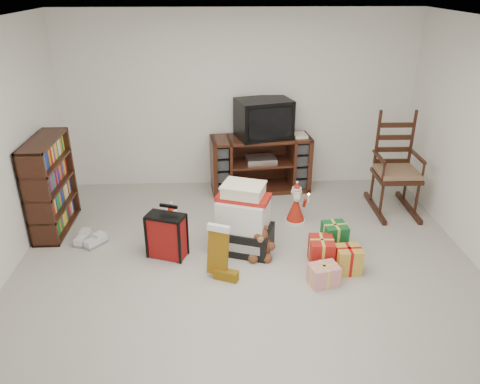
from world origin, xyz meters
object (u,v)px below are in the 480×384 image
rocking_chair (394,176)px  gift_cluster (331,256)px  santa_figurine (296,207)px  sneaker_pair (89,240)px  teddy_bear (260,243)px  gift_pile (243,222)px  tv_stand (260,164)px  bookshelf (51,187)px  mrs_claus_figurine (173,231)px  crt_television (264,119)px  red_suitcase (167,236)px

rocking_chair → gift_cluster: size_ratio=1.54×
santa_figurine → sneaker_pair: santa_figurine is taller
teddy_bear → gift_pile: bearing=134.5°
tv_stand → sneaker_pair: (-2.13, -1.45, -0.35)m
gift_pile → bookshelf: bearing=-175.6°
tv_stand → teddy_bear: 1.84m
mrs_claus_figurine → sneaker_pair: 1.02m
bookshelf → sneaker_pair: (0.49, -0.41, -0.51)m
teddy_bear → santa_figurine: santa_figurine is taller
crt_television → rocking_chair: bearing=-37.8°
teddy_bear → crt_television: 2.05m
rocking_chair → gift_pile: (-2.05, -0.98, -0.11)m
tv_stand → gift_pile: tv_stand is taller
sneaker_pair → crt_television: 2.81m
red_suitcase → gift_pile: bearing=27.7°
bookshelf → santa_figurine: (2.99, 0.02, -0.35)m
rocking_chair → sneaker_pair: (-3.85, -0.79, -0.42)m
bookshelf → red_suitcase: bookshelf is taller
tv_stand → bookshelf: bookshelf is taller
rocking_chair → mrs_claus_figurine: size_ratio=2.39×
teddy_bear → mrs_claus_figurine: 1.01m
sneaker_pair → tv_stand: bearing=57.5°
rocking_chair → gift_pile: 2.27m
tv_stand → gift_pile: size_ratio=1.82×
red_suitcase → mrs_claus_figurine: bearing=96.0°
rocking_chair → santa_figurine: size_ratio=2.45×
santa_figurine → crt_television: size_ratio=0.66×
rocking_chair → teddy_bear: rocking_chair is taller
red_suitcase → santa_figurine: (1.55, 0.74, -0.05)m
teddy_bear → santa_figurine: (0.52, 0.80, 0.04)m
sneaker_pair → crt_television: crt_television is taller
tv_stand → gift_pile: (-0.33, -1.64, -0.05)m
gift_pile → gift_cluster: size_ratio=0.90×
gift_pile → sneaker_pair: 1.84m
gift_pile → crt_television: bearing=96.8°
red_suitcase → bookshelf: bearing=173.4°
bookshelf → sneaker_pair: 0.82m
teddy_bear → gift_cluster: size_ratio=0.45×
rocking_chair → tv_stand: bearing=159.6°
teddy_bear → crt_television: bearing=84.2°
bookshelf → red_suitcase: 1.64m
gift_pile → mrs_claus_figurine: gift_pile is taller
tv_stand → mrs_claus_figurine: bearing=-132.0°
bookshelf → teddy_bear: bookshelf is taller
rocking_chair → crt_television: (-1.69, 0.68, 0.61)m
mrs_claus_figurine → crt_television: 2.14m
crt_television → teddy_bear: bearing=-111.8°
rocking_chair → crt_television: bearing=158.9°
tv_stand → santa_figurine: tv_stand is taller
gift_cluster → rocking_chair: bearing=51.1°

